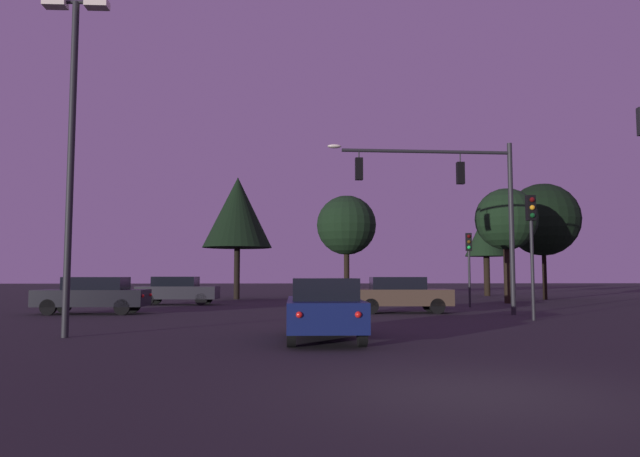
{
  "coord_description": "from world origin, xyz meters",
  "views": [
    {
      "loc": [
        -2.49,
        -8.01,
        1.59
      ],
      "look_at": [
        -1.31,
        17.03,
        3.59
      ],
      "focal_mm": 33.04,
      "sensor_mm": 36.0,
      "label": 1
    }
  ],
  "objects_px": {
    "traffic_light_corner_left": "(469,254)",
    "tree_left_far": "(543,220)",
    "traffic_signal_mast_arm": "(458,192)",
    "car_crossing_left": "(93,295)",
    "car_crossing_right": "(400,294)",
    "car_nearside_lane": "(324,307)",
    "car_far_lane": "(178,290)",
    "parking_lot_lamp_post": "(72,124)",
    "tree_behind_sign": "(486,235)",
    "tree_right_cluster": "(346,225)",
    "tree_center_horizon": "(506,220)",
    "traffic_light_corner_right": "(532,232)",
    "tree_lot_edge": "(238,213)"
  },
  "relations": [
    {
      "from": "tree_behind_sign",
      "to": "tree_lot_edge",
      "type": "relative_size",
      "value": 0.8
    },
    {
      "from": "tree_behind_sign",
      "to": "tree_center_horizon",
      "type": "bearing_deg",
      "value": -103.26
    },
    {
      "from": "traffic_signal_mast_arm",
      "to": "tree_behind_sign",
      "type": "bearing_deg",
      "value": 68.86
    },
    {
      "from": "tree_behind_sign",
      "to": "tree_left_far",
      "type": "xyz_separation_m",
      "value": [
        1.48,
        -7.12,
        0.52
      ]
    },
    {
      "from": "traffic_light_corner_right",
      "to": "tree_left_far",
      "type": "bearing_deg",
      "value": 65.29
    },
    {
      "from": "car_far_lane",
      "to": "tree_left_far",
      "type": "relative_size",
      "value": 0.57
    },
    {
      "from": "car_crossing_left",
      "to": "car_nearside_lane",
      "type": "bearing_deg",
      "value": -48.66
    },
    {
      "from": "car_nearside_lane",
      "to": "tree_center_horizon",
      "type": "distance_m",
      "value": 22.12
    },
    {
      "from": "traffic_signal_mast_arm",
      "to": "traffic_light_corner_right",
      "type": "distance_m",
      "value": 3.88
    },
    {
      "from": "car_far_lane",
      "to": "tree_right_cluster",
      "type": "relative_size",
      "value": 0.6
    },
    {
      "from": "tree_behind_sign",
      "to": "tree_right_cluster",
      "type": "xyz_separation_m",
      "value": [
        -11.24,
        -2.9,
        0.44
      ]
    },
    {
      "from": "tree_center_horizon",
      "to": "car_crossing_left",
      "type": "bearing_deg",
      "value": -158.16
    },
    {
      "from": "tree_left_far",
      "to": "tree_right_cluster",
      "type": "bearing_deg",
      "value": 161.63
    },
    {
      "from": "traffic_light_corner_left",
      "to": "car_crossing_left",
      "type": "distance_m",
      "value": 17.77
    },
    {
      "from": "car_crossing_right",
      "to": "tree_behind_sign",
      "type": "bearing_deg",
      "value": 62.49
    },
    {
      "from": "traffic_signal_mast_arm",
      "to": "car_far_lane",
      "type": "distance_m",
      "value": 16.33
    },
    {
      "from": "traffic_signal_mast_arm",
      "to": "traffic_light_corner_left",
      "type": "bearing_deg",
      "value": 69.4
    },
    {
      "from": "car_crossing_right",
      "to": "car_far_lane",
      "type": "relative_size",
      "value": 0.97
    },
    {
      "from": "car_far_lane",
      "to": "tree_center_horizon",
      "type": "relative_size",
      "value": 0.67
    },
    {
      "from": "traffic_signal_mast_arm",
      "to": "tree_left_far",
      "type": "relative_size",
      "value": 0.99
    },
    {
      "from": "car_nearside_lane",
      "to": "tree_right_cluster",
      "type": "bearing_deg",
      "value": 83.54
    },
    {
      "from": "traffic_light_corner_right",
      "to": "car_far_lane",
      "type": "xyz_separation_m",
      "value": [
        -14.76,
        11.93,
        -2.35
      ]
    },
    {
      "from": "parking_lot_lamp_post",
      "to": "tree_behind_sign",
      "type": "xyz_separation_m",
      "value": [
        20.99,
        29.79,
        -0.82
      ]
    },
    {
      "from": "car_far_lane",
      "to": "tree_right_cluster",
      "type": "xyz_separation_m",
      "value": [
        10.16,
        9.95,
        4.41
      ]
    },
    {
      "from": "car_nearside_lane",
      "to": "tree_behind_sign",
      "type": "distance_m",
      "value": 34.1
    },
    {
      "from": "car_crossing_left",
      "to": "tree_right_cluster",
      "type": "distance_m",
      "value": 21.77
    },
    {
      "from": "parking_lot_lamp_post",
      "to": "tree_right_cluster",
      "type": "relative_size",
      "value": 1.21
    },
    {
      "from": "car_nearside_lane",
      "to": "traffic_light_corner_right",
      "type": "bearing_deg",
      "value": 37.23
    },
    {
      "from": "car_crossing_right",
      "to": "tree_behind_sign",
      "type": "relative_size",
      "value": 0.65
    },
    {
      "from": "car_crossing_right",
      "to": "tree_center_horizon",
      "type": "xyz_separation_m",
      "value": [
        7.7,
        8.11,
        3.98
      ]
    },
    {
      "from": "parking_lot_lamp_post",
      "to": "tree_behind_sign",
      "type": "height_order",
      "value": "parking_lot_lamp_post"
    },
    {
      "from": "car_nearside_lane",
      "to": "tree_center_horizon",
      "type": "bearing_deg",
      "value": 58.06
    },
    {
      "from": "parking_lot_lamp_post",
      "to": "tree_behind_sign",
      "type": "bearing_deg",
      "value": 54.84
    },
    {
      "from": "traffic_signal_mast_arm",
      "to": "car_nearside_lane",
      "type": "bearing_deg",
      "value": -124.01
    },
    {
      "from": "traffic_light_corner_right",
      "to": "car_nearside_lane",
      "type": "xyz_separation_m",
      "value": [
        -7.74,
        -5.88,
        -2.35
      ]
    },
    {
      "from": "traffic_light_corner_left",
      "to": "tree_left_far",
      "type": "bearing_deg",
      "value": 49.03
    },
    {
      "from": "traffic_signal_mast_arm",
      "to": "car_nearside_lane",
      "type": "xyz_separation_m",
      "value": [
        -5.93,
        -8.79,
        -4.18
      ]
    },
    {
      "from": "car_crossing_right",
      "to": "tree_left_far",
      "type": "distance_m",
      "value": 18.41
    },
    {
      "from": "traffic_light_corner_left",
      "to": "tree_right_cluster",
      "type": "relative_size",
      "value": 0.5
    },
    {
      "from": "parking_lot_lamp_post",
      "to": "tree_right_cluster",
      "type": "bearing_deg",
      "value": 70.09
    },
    {
      "from": "car_crossing_left",
      "to": "tree_left_far",
      "type": "relative_size",
      "value": 0.59
    },
    {
      "from": "tree_behind_sign",
      "to": "tree_center_horizon",
      "type": "distance_m",
      "value": 12.53
    },
    {
      "from": "car_crossing_left",
      "to": "car_crossing_right",
      "type": "distance_m",
      "value": 12.82
    },
    {
      "from": "car_crossing_right",
      "to": "parking_lot_lamp_post",
      "type": "relative_size",
      "value": 0.48
    },
    {
      "from": "tree_left_far",
      "to": "tree_center_horizon",
      "type": "xyz_separation_m",
      "value": [
        -4.36,
        -5.07,
        -0.5
      ]
    },
    {
      "from": "traffic_light_corner_right",
      "to": "car_crossing_left",
      "type": "relative_size",
      "value": 0.99
    },
    {
      "from": "traffic_light_corner_right",
      "to": "tree_left_far",
      "type": "distance_m",
      "value": 19.55
    },
    {
      "from": "traffic_light_corner_right",
      "to": "tree_right_cluster",
      "type": "relative_size",
      "value": 0.6
    },
    {
      "from": "traffic_signal_mast_arm",
      "to": "traffic_light_corner_left",
      "type": "distance_m",
      "value": 6.64
    },
    {
      "from": "car_crossing_right",
      "to": "tree_left_far",
      "type": "height_order",
      "value": "tree_left_far"
    }
  ]
}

